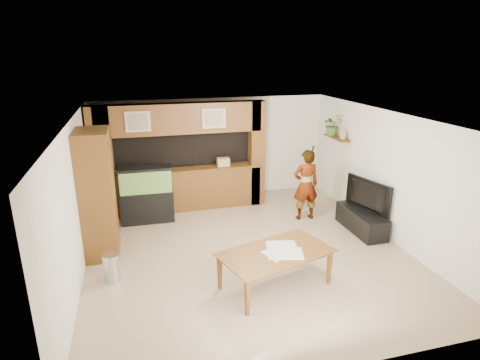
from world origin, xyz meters
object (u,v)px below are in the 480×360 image
object	(u,v)px
pantry_cabinet	(97,194)
dining_table	(276,270)
aquarium	(147,195)
television	(364,196)
person	(306,185)

from	to	relation	value
pantry_cabinet	dining_table	size ratio (longest dim) A/B	1.33
aquarium	dining_table	distance (m)	3.82
dining_table	television	bearing A→B (deg)	15.16
aquarium	person	size ratio (longest dim) A/B	0.78
person	pantry_cabinet	bearing A→B (deg)	8.69
pantry_cabinet	aquarium	size ratio (longest dim) A/B	1.86
aquarium	person	world-z (taller)	person
person	dining_table	xyz separation A→B (m)	(-1.61, -2.52, -0.51)
pantry_cabinet	person	xyz separation A→B (m)	(4.43, 0.50, -0.38)
pantry_cabinet	person	bearing A→B (deg)	6.47
pantry_cabinet	dining_table	world-z (taller)	pantry_cabinet
aquarium	television	xyz separation A→B (m)	(4.44, -1.71, 0.17)
dining_table	pantry_cabinet	bearing A→B (deg)	127.62
person	dining_table	bearing A→B (deg)	59.67
pantry_cabinet	person	distance (m)	4.48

